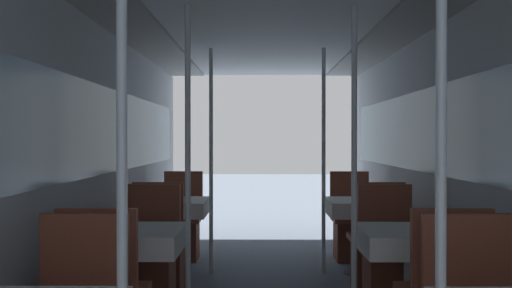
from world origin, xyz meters
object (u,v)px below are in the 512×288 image
dining_table_left_1 (131,245)px  dining_table_right_1 (411,245)px  support_pole_left_2 (211,161)px  chair_right_far_1 (389,271)px  dining_table_left_2 (173,210)px  chair_right_far_2 (352,232)px  support_pole_left_0 (122,201)px  chair_left_far_1 (149,270)px  support_pole_right_2 (324,161)px  support_pole_right_1 (354,171)px  chair_right_near_2 (375,256)px  support_pole_left_1 (188,171)px  chair_left_far_2 (181,232)px  chair_left_near_2 (162,256)px  support_pole_right_0 (441,201)px  dining_table_right_2 (362,211)px

dining_table_left_1 → dining_table_right_1: size_ratio=1.00×
support_pole_left_2 → chair_right_far_1: size_ratio=2.31×
dining_table_left_2 → chair_right_far_2: (1.85, 0.63, -0.32)m
support_pole_left_0 → support_pole_left_2: 3.59m
chair_left_far_1 → support_pole_right_2: bearing=-141.6°
support_pole_left_2 → chair_right_far_2: bearing=23.0°
dining_table_right_1 → support_pole_right_1: (-0.38, 0.00, 0.49)m
chair_right_far_1 → chair_right_near_2: bearing=-90.0°
support_pole_left_1 → chair_right_far_2: (1.47, 2.42, -0.80)m
chair_left_far_2 → chair_right_far_2: bearing=-180.0°
chair_left_far_2 → chair_right_far_2: size_ratio=1.00×
chair_left_near_2 → chair_right_far_2: same height
support_pole_left_0 → support_pole_left_2: (0.00, 3.59, 0.00)m
chair_left_far_1 → support_pole_left_1: support_pole_left_1 is taller
chair_left_far_1 → chair_right_near_2: 1.93m
dining_table_left_2 → dining_table_right_1: size_ratio=1.00×
chair_left_near_2 → support_pole_right_0: (1.47, -2.96, 0.80)m
support_pole_left_1 → chair_right_near_2: size_ratio=2.31×
chair_left_near_2 → dining_table_right_2: bearing=18.7°
support_pole_right_0 → support_pole_right_1: (0.00, 1.79, 0.00)m
dining_table_right_1 → dining_table_right_2: bearing=90.0°
chair_left_far_2 → chair_right_far_1: bearing=135.9°
dining_table_left_1 → chair_right_far_2: chair_right_far_2 is taller
dining_table_left_2 → chair_right_near_2: bearing=-18.7°
support_pole_right_0 → chair_right_near_2: (0.38, 2.96, -0.80)m
dining_table_left_1 → chair_right_far_2: 3.06m
support_pole_left_0 → dining_table_right_1: size_ratio=3.07×
dining_table_left_2 → chair_left_far_2: size_ratio=0.75×
chair_right_far_2 → support_pole_right_2: support_pole_right_2 is taller
dining_table_left_2 → chair_left_far_2: 0.70m
dining_table_left_1 → chair_right_far_1: size_ratio=0.75×
dining_table_left_2 → dining_table_left_1: bearing=-90.0°
dining_table_left_1 → support_pole_right_1: size_ratio=0.33×
support_pole_left_0 → dining_table_right_1: bearing=50.6°
support_pole_left_0 → support_pole_left_2: bearing=90.0°
dining_table_left_2 → dining_table_right_2: (1.85, 0.00, 0.00)m
chair_left_near_2 → support_pole_left_2: (0.38, 0.63, 0.80)m
support_pole_left_1 → dining_table_right_1: 1.55m
chair_left_far_1 → chair_right_near_2: bearing=-163.7°
chair_left_far_1 → dining_table_right_2: 2.21m
support_pole_left_2 → support_pole_right_1: size_ratio=1.00×
dining_table_right_1 → chair_left_far_1: bearing=161.3°
chair_right_near_2 → chair_right_far_2: 1.25m
chair_right_near_2 → dining_table_right_1: bearing=-90.0°
dining_table_right_1 → chair_right_far_2: 2.44m
support_pole_left_1 → support_pole_left_2: 1.79m
support_pole_right_1 → chair_right_far_1: bearing=59.0°
support_pole_right_1 → dining_table_left_2: bearing=129.4°
support_pole_left_1 → dining_table_right_2: 2.37m
support_pole_left_1 → dining_table_left_2: support_pole_left_1 is taller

